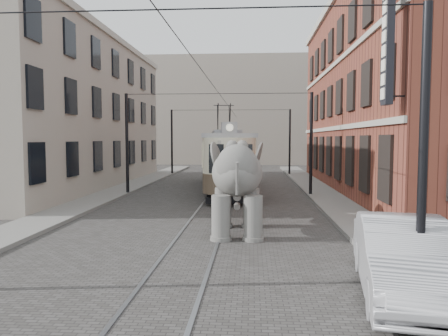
{
  "coord_description": "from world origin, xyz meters",
  "views": [
    {
      "loc": [
        1.82,
        -18.61,
        3.35
      ],
      "look_at": [
        0.62,
        -0.72,
        2.1
      ],
      "focal_mm": 33.88,
      "sensor_mm": 36.0,
      "label": 1
    }
  ],
  "objects": [
    {
      "name": "tram_rails",
      "position": [
        0.0,
        0.0,
        0.01
      ],
      "size": [
        1.54,
        80.0,
        0.02
      ],
      "primitive_type": null,
      "color": "slate",
      "rests_on": "ground"
    },
    {
      "name": "sidewalk_right",
      "position": [
        6.0,
        0.0,
        0.07
      ],
      "size": [
        2.0,
        60.0,
        0.15
      ],
      "primitive_type": "cube",
      "color": "slate",
      "rests_on": "ground"
    },
    {
      "name": "sidewalk_left",
      "position": [
        -6.5,
        0.0,
        0.07
      ],
      "size": [
        2.0,
        60.0,
        0.15
      ],
      "primitive_type": "cube",
      "color": "slate",
      "rests_on": "ground"
    },
    {
      "name": "brick_building",
      "position": [
        11.0,
        9.0,
        6.0
      ],
      "size": [
        8.0,
        26.0,
        12.0
      ],
      "primitive_type": "cube",
      "color": "brown",
      "rests_on": "ground"
    },
    {
      "name": "ground",
      "position": [
        0.0,
        0.0,
        0.0
      ],
      "size": [
        120.0,
        120.0,
        0.0
      ],
      "primitive_type": "plane",
      "color": "#45423F"
    },
    {
      "name": "stucco_building",
      "position": [
        -11.0,
        10.0,
        5.0
      ],
      "size": [
        7.0,
        24.0,
        10.0
      ],
      "primitive_type": "cube",
      "color": "#A19685",
      "rests_on": "ground"
    },
    {
      "name": "tram",
      "position": [
        -0.05,
        9.07,
        2.78
      ],
      "size": [
        4.42,
        14.27,
        5.57
      ],
      "primitive_type": null,
      "rotation": [
        0.0,
        0.0,
        0.11
      ],
      "color": "#EEE5C0",
      "rests_on": "ground"
    },
    {
      "name": "elephant",
      "position": [
        1.29,
        -3.82,
        1.66
      ],
      "size": [
        3.18,
        5.53,
        3.32
      ],
      "primitive_type": null,
      "rotation": [
        0.0,
        0.0,
        0.04
      ],
      "color": "slate",
      "rests_on": "ground"
    },
    {
      "name": "distant_block",
      "position": [
        0.0,
        40.0,
        7.0
      ],
      "size": [
        28.0,
        10.0,
        14.0
      ],
      "primitive_type": "cube",
      "color": "#A19685",
      "rests_on": "ground"
    },
    {
      "name": "catenary",
      "position": [
        -0.2,
        5.0,
        3.0
      ],
      "size": [
        11.0,
        30.2,
        6.0
      ],
      "primitive_type": null,
      "color": "black",
      "rests_on": "ground"
    },
    {
      "name": "parked_car",
      "position": [
        5.05,
        -9.55,
        0.83
      ],
      "size": [
        2.56,
        5.23,
        1.65
      ],
      "primitive_type": "imported",
      "rotation": [
        0.0,
        0.0,
        -0.16
      ],
      "color": "#B1B0B5",
      "rests_on": "ground"
    }
  ]
}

